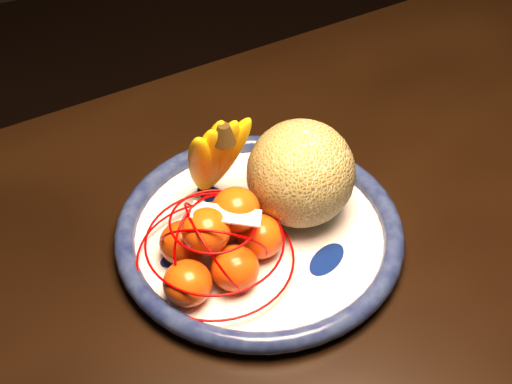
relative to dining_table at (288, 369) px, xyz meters
name	(u,v)px	position (x,y,z in m)	size (l,w,h in m)	color
dining_table	(288,369)	(0.00, 0.00, 0.00)	(1.64, 1.11, 0.77)	black
fruit_bowl	(259,234)	(0.01, 0.12, 0.09)	(0.33, 0.33, 0.03)	white
cantaloupe	(301,173)	(0.07, 0.14, 0.16)	(0.12, 0.12, 0.12)	olive
banana_bunch	(213,155)	(-0.01, 0.19, 0.17)	(0.10, 0.09, 0.15)	yellow
mandarin_bag	(218,242)	(-0.04, 0.10, 0.13)	(0.20, 0.20, 0.11)	#FA4F0A
price_tag	(226,214)	(-0.03, 0.10, 0.17)	(0.07, 0.03, 0.00)	white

